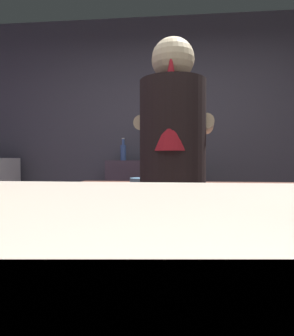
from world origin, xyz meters
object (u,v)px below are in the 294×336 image
object	(u,v)px
chefs_knife	(217,185)
bottle_vinegar	(169,151)
bartender	(172,178)
bottle_soy	(153,153)
mixing_bowl	(142,181)
bottle_hot_sauce	(123,152)

from	to	relation	value
chefs_knife	bottle_vinegar	world-z (taller)	bottle_vinegar
bartender	bottle_soy	xyz separation A→B (m)	(-0.24, 1.68, 0.16)
mixing_bowl	bottle_vinegar	distance (m)	1.23
bartender	mixing_bowl	world-z (taller)	bartender
bartender	bottle_soy	world-z (taller)	bartender
bartender	bottle_hot_sauce	size ratio (longest dim) A/B	7.31
chefs_knife	bottle_hot_sauce	distance (m)	1.42
bartender	bottle_vinegar	world-z (taller)	bartender
mixing_bowl	chefs_knife	xyz separation A→B (m)	(0.50, -0.06, -0.02)
bottle_hot_sauce	bottle_soy	bearing A→B (deg)	25.22
chefs_knife	bottle_soy	world-z (taller)	bottle_soy
bartender	bottle_hot_sauce	bearing A→B (deg)	25.06
mixing_bowl	bottle_soy	size ratio (longest dim) A/B	0.79
bottle_vinegar	chefs_knife	bearing A→B (deg)	-74.80
chefs_knife	bottle_hot_sauce	size ratio (longest dim) A/B	1.02
bottle_vinegar	bartender	bearing A→B (deg)	-87.91
bartender	bottle_soy	distance (m)	1.71
bottle_soy	mixing_bowl	bearing A→B (deg)	-89.08
bartender	chefs_knife	xyz separation A→B (m)	(0.28, 0.41, -0.07)
bartender	chefs_knife	size ratio (longest dim) A/B	7.14
chefs_knife	bottle_vinegar	bearing A→B (deg)	97.53
bottle_vinegar	bottle_soy	distance (m)	0.18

